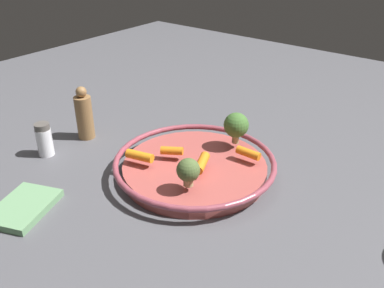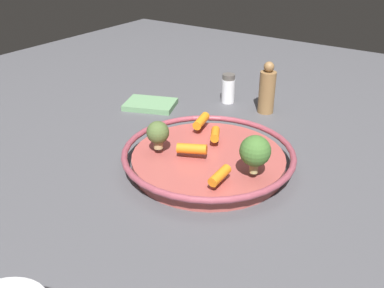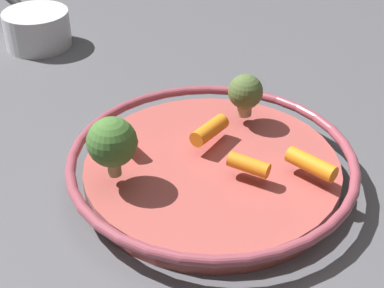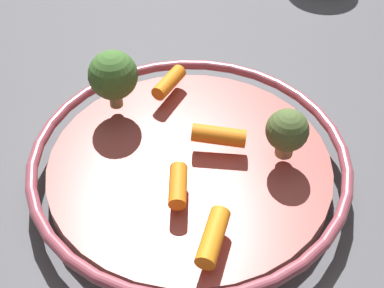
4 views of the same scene
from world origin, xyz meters
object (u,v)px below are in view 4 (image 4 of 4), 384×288
(baby_carrot_near_rim, at_px, (178,186))
(baby_carrot_back, at_px, (169,82))
(serving_bowl, at_px, (190,167))
(broccoli_floret_edge, at_px, (287,131))
(baby_carrot_right, at_px, (219,136))
(baby_carrot_center, at_px, (213,237))
(broccoli_floret_large, at_px, (113,76))

(baby_carrot_near_rim, height_order, baby_carrot_back, same)
(serving_bowl, relative_size, broccoli_floret_edge, 6.10)
(broccoli_floret_edge, bearing_deg, serving_bowl, 30.72)
(baby_carrot_right, bearing_deg, baby_carrot_back, -29.01)
(baby_carrot_center, xyz_separation_m, broccoli_floret_edge, (-0.01, -0.14, 0.02))
(baby_carrot_back, distance_m, broccoli_floret_large, 0.07)
(serving_bowl, relative_size, baby_carrot_back, 6.54)
(baby_carrot_near_rim, bearing_deg, baby_carrot_right, -91.81)
(baby_carrot_right, bearing_deg, broccoli_floret_edge, -164.34)
(baby_carrot_back, relative_size, baby_carrot_center, 0.89)
(baby_carrot_right, bearing_deg, baby_carrot_near_rim, 88.19)
(baby_carrot_back, bearing_deg, baby_carrot_right, 150.99)
(serving_bowl, bearing_deg, baby_carrot_near_rim, 107.19)
(serving_bowl, distance_m, baby_carrot_back, 0.12)
(broccoli_floret_large, bearing_deg, baby_carrot_near_rim, 148.95)
(baby_carrot_right, bearing_deg, serving_bowl, 60.70)
(baby_carrot_back, height_order, broccoli_floret_large, broccoli_floret_large)
(baby_carrot_center, height_order, broccoli_floret_large, broccoli_floret_large)
(serving_bowl, xyz_separation_m, baby_carrot_right, (-0.02, -0.03, 0.03))
(baby_carrot_near_rim, bearing_deg, broccoli_floret_large, -31.05)
(baby_carrot_near_rim, relative_size, baby_carrot_right, 0.82)
(broccoli_floret_large, bearing_deg, baby_carrot_back, -123.50)
(baby_carrot_center, bearing_deg, serving_bowl, -49.51)
(serving_bowl, height_order, broccoli_floret_large, broccoli_floret_large)
(baby_carrot_right, distance_m, baby_carrot_back, 0.11)
(baby_carrot_right, relative_size, baby_carrot_back, 1.10)
(serving_bowl, height_order, baby_carrot_back, baby_carrot_back)
(baby_carrot_near_rim, bearing_deg, serving_bowl, -72.81)
(baby_carrot_back, xyz_separation_m, broccoli_floret_large, (0.04, 0.06, 0.03))
(baby_carrot_right, distance_m, broccoli_floret_large, 0.13)
(serving_bowl, xyz_separation_m, baby_carrot_center, (-0.07, 0.09, 0.03))
(broccoli_floret_edge, relative_size, broccoli_floret_large, 0.79)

